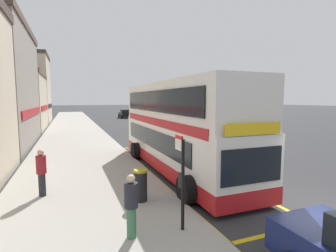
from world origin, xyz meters
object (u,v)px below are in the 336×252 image
Objects in this scene: pedestrian_further_back at (131,204)px; litter_bin at (141,185)px; double_decker_bus at (178,130)px; parked_car_black_behind at (125,114)px; pedestrian_waiting_near_sign at (41,171)px; bus_stop_sign at (182,174)px.

litter_bin is at bearing 69.21° from pedestrian_further_back.
double_decker_bus is 38.05m from parked_car_black_behind.
double_decker_bus is at bearing -95.22° from parked_car_black_behind.
double_decker_bus is at bearing 16.61° from pedestrian_waiting_near_sign.
pedestrian_further_back is 2.36m from litter_bin.
double_decker_bus is 4.52× the size of bus_stop_sign.
double_decker_bus is 4.76m from litter_bin.
litter_bin is at bearing 103.38° from bus_stop_sign.
double_decker_bus is at bearing 56.88° from pedestrian_further_back.
pedestrian_further_back is 1.49× the size of litter_bin.
bus_stop_sign reaches higher than litter_bin.
bus_stop_sign is at bearing -112.46° from double_decker_bus.
pedestrian_waiting_near_sign is (-3.70, 3.92, -0.58)m from bus_stop_sign.
pedestrian_further_back is at bearing -123.12° from double_decker_bus.
pedestrian_further_back is (2.34, -3.90, -0.04)m from pedestrian_waiting_near_sign.
litter_bin is at bearing -98.50° from parked_car_black_behind.
bus_stop_sign is (-2.37, -5.73, -0.43)m from double_decker_bus.
parked_car_black_behind is at bearing 80.24° from bus_stop_sign.
pedestrian_further_back reaches higher than litter_bin.
double_decker_bus reaches higher than parked_car_black_behind.
double_decker_bus is 6.41m from pedestrian_waiting_near_sign.
pedestrian_waiting_near_sign is at bearing 133.32° from bus_stop_sign.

